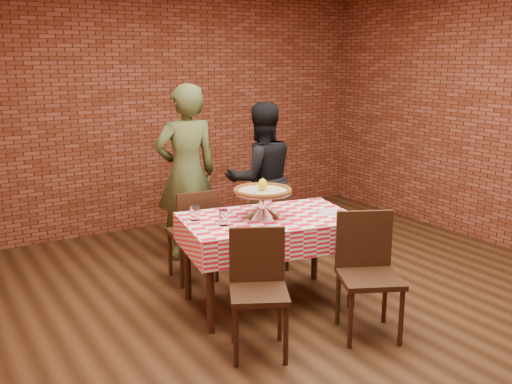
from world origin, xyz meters
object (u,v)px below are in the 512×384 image
at_px(pizza, 263,191).
at_px(chair_near_left, 259,295).
at_px(table, 268,261).
at_px(condiment_caddy, 265,201).
at_px(chair_far_right, 269,224).
at_px(water_glass_left, 224,218).
at_px(pizza_stand, 263,205).
at_px(chair_far_left, 192,234).
at_px(chair_near_right, 370,278).
at_px(diner_black, 261,179).
at_px(water_glass_right, 195,213).
at_px(diner_olive, 186,173).

height_order(pizza, chair_near_left, pizza).
xyz_separation_m(table, condiment_caddy, (0.12, 0.24, 0.45)).
height_order(table, chair_far_right, chair_far_right).
bearing_deg(table, chair_near_left, -127.57).
bearing_deg(chair_far_right, water_glass_left, 66.10).
distance_m(table, water_glass_left, 0.61).
bearing_deg(water_glass_left, pizza_stand, 3.66).
relative_size(pizza_stand, condiment_caddy, 3.64).
bearing_deg(table, pizza_stand, 158.23).
xyz_separation_m(water_glass_left, chair_far_left, (0.12, 0.83, -0.38)).
xyz_separation_m(condiment_caddy, chair_near_right, (0.20, -1.11, -0.37)).
distance_m(water_glass_left, chair_near_right, 1.20).
distance_m(pizza, chair_near_left, 0.99).
bearing_deg(chair_far_left, chair_near_right, 115.92).
bearing_deg(pizza, table, -21.77).
bearing_deg(condiment_caddy, chair_far_left, 130.34).
xyz_separation_m(table, chair_near_left, (-0.51, -0.67, 0.06)).
bearing_deg(condiment_caddy, chair_near_left, -120.44).
xyz_separation_m(pizza_stand, pizza, (0.00, -0.00, 0.11)).
bearing_deg(pizza, condiment_caddy, 53.40).
bearing_deg(diner_black, table, 72.82).
distance_m(chair_near_left, chair_far_right, 1.73).
xyz_separation_m(chair_far_left, diner_black, (0.95, 0.32, 0.36)).
xyz_separation_m(chair_near_right, diner_black, (0.33, 2.01, 0.34)).
height_order(water_glass_left, chair_far_right, water_glass_left).
bearing_deg(chair_near_left, chair_near_right, 14.16).
bearing_deg(table, diner_black, 60.26).
bearing_deg(chair_near_left, pizza_stand, 83.33).
xyz_separation_m(pizza_stand, chair_far_left, (-0.25, 0.80, -0.43)).
distance_m(water_glass_left, diner_black, 1.57).
bearing_deg(chair_far_left, chair_far_right, 179.62).
bearing_deg(table, water_glass_right, 157.36).
height_order(water_glass_right, chair_far_right, water_glass_right).
distance_m(pizza_stand, water_glass_right, 0.55).
bearing_deg(water_glass_right, chair_far_left, 66.82).
height_order(chair_near_right, diner_olive, diner_olive).
distance_m(pizza_stand, water_glass_left, 0.38).
bearing_deg(table, chair_far_left, 110.12).
distance_m(water_glass_right, diner_olive, 1.25).
bearing_deg(water_glass_right, pizza, -22.72).
relative_size(table, water_glass_left, 11.65).
bearing_deg(condiment_caddy, table, -111.79).
relative_size(chair_near_right, chair_far_right, 1.06).
distance_m(condiment_caddy, chair_far_right, 0.73).
distance_m(table, water_glass_right, 0.75).
height_order(table, diner_black, diner_black).
height_order(water_glass_left, diner_black, diner_black).
bearing_deg(chair_far_right, diner_olive, -21.50).
bearing_deg(diner_black, chair_far_right, 80.34).
relative_size(chair_near_left, chair_near_right, 0.96).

